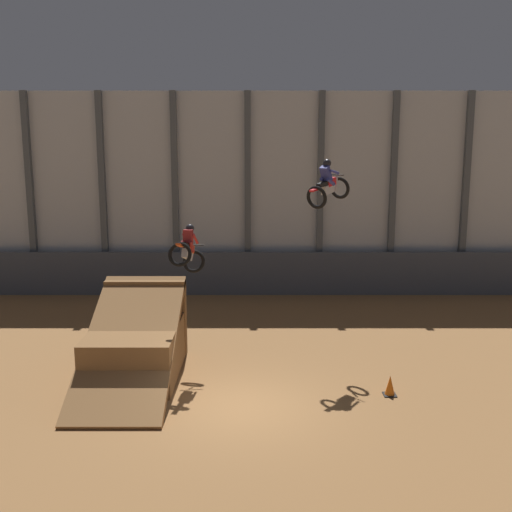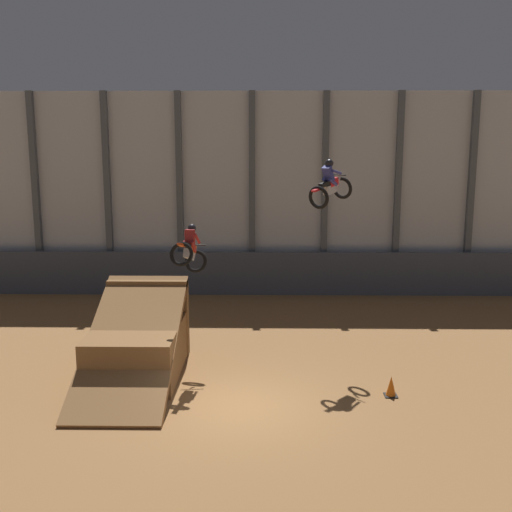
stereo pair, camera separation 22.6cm
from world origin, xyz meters
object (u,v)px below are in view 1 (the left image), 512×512
(rider_bike_left_air, at_px, (190,251))
(rider_bike_right_air, at_px, (331,186))
(dirt_ramp, at_px, (140,343))
(traffic_cone_near_ramp, at_px, (393,386))

(rider_bike_left_air, height_order, rider_bike_right_air, rider_bike_right_air)
(rider_bike_right_air, bearing_deg, rider_bike_left_air, -128.81)
(dirt_ramp, relative_size, rider_bike_left_air, 3.22)
(rider_bike_left_air, bearing_deg, dirt_ramp, -150.11)
(dirt_ramp, height_order, traffic_cone_near_ramp, dirt_ramp)
(rider_bike_left_air, xyz_separation_m, rider_bike_right_air, (4.39, 0.99, 1.93))
(rider_bike_right_air, distance_m, traffic_cone_near_ramp, 6.46)
(rider_bike_right_air, height_order, traffic_cone_near_ramp, rider_bike_right_air)
(dirt_ramp, bearing_deg, rider_bike_right_air, 14.10)
(dirt_ramp, relative_size, traffic_cone_near_ramp, 9.91)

